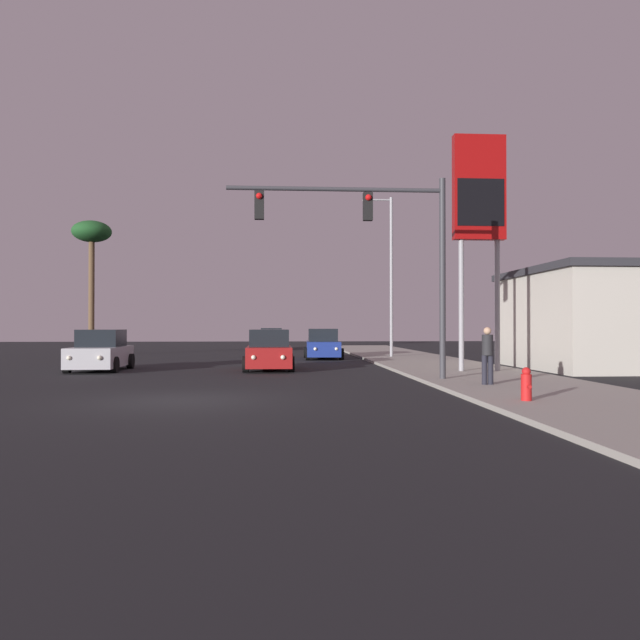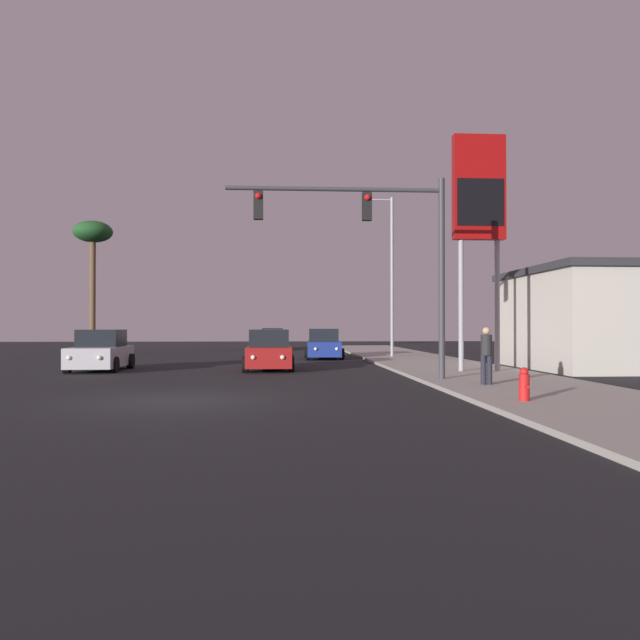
# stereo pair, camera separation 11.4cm
# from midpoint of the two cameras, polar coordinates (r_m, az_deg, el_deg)

# --- Properties ---
(ground_plane) EXTENTS (120.00, 120.00, 0.00)m
(ground_plane) POSITION_cam_midpoint_polar(r_m,az_deg,el_deg) (15.74, -12.93, -7.17)
(ground_plane) COLOR black
(sidewalk_right) EXTENTS (5.00, 60.00, 0.12)m
(sidewalk_right) POSITION_cam_midpoint_polar(r_m,az_deg,el_deg) (26.44, 11.67, -4.37)
(sidewalk_right) COLOR #9E998E
(sidewalk_right) RESTS_ON ground
(car_black) EXTENTS (2.04, 4.31, 1.68)m
(car_black) POSITION_cam_midpoint_polar(r_m,az_deg,el_deg) (48.80, -4.54, -1.82)
(car_black) COLOR black
(car_black) RESTS_ON ground
(car_red) EXTENTS (2.04, 4.32, 1.68)m
(car_red) POSITION_cam_midpoint_polar(r_m,az_deg,el_deg) (26.01, -4.80, -2.90)
(car_red) COLOR maroon
(car_red) RESTS_ON ground
(car_silver) EXTENTS (2.04, 4.33, 1.68)m
(car_silver) POSITION_cam_midpoint_polar(r_m,az_deg,el_deg) (27.04, -19.53, -2.78)
(car_silver) COLOR #B7B7BC
(car_silver) RESTS_ON ground
(car_blue) EXTENTS (2.04, 4.34, 1.68)m
(car_blue) POSITION_cam_midpoint_polar(r_m,az_deg,el_deg) (34.85, 0.17, -2.32)
(car_blue) COLOR navy
(car_blue) RESTS_ON ground
(traffic_light_mast) EXTENTS (7.07, 0.36, 6.50)m
(traffic_light_mast) POSITION_cam_midpoint_polar(r_m,az_deg,el_deg) (20.35, 5.47, 7.62)
(traffic_light_mast) COLOR #38383D
(traffic_light_mast) RESTS_ON sidewalk_right
(street_lamp) EXTENTS (1.74, 0.24, 9.00)m
(street_lamp) POSITION_cam_midpoint_polar(r_m,az_deg,el_deg) (35.54, 6.24, 4.75)
(street_lamp) COLOR #99999E
(street_lamp) RESTS_ON sidewalk_right
(gas_station_sign) EXTENTS (2.00, 0.42, 9.00)m
(gas_station_sign) POSITION_cam_midpoint_polar(r_m,az_deg,el_deg) (24.96, 14.21, 10.53)
(gas_station_sign) COLOR #99999E
(gas_station_sign) RESTS_ON sidewalk_right
(fire_hydrant) EXTENTS (0.24, 0.34, 0.76)m
(fire_hydrant) POSITION_cam_midpoint_polar(r_m,az_deg,el_deg) (15.00, 18.14, -5.62)
(fire_hydrant) COLOR red
(fire_hydrant) RESTS_ON sidewalk_right
(pedestrian_on_sidewalk) EXTENTS (0.34, 0.32, 1.67)m
(pedestrian_on_sidewalk) POSITION_cam_midpoint_polar(r_m,az_deg,el_deg) (18.76, 14.90, -2.94)
(pedestrian_on_sidewalk) COLOR #23232D
(pedestrian_on_sidewalk) RESTS_ON sidewalk_right
(palm_tree_mid) EXTENTS (2.40, 2.40, 8.37)m
(palm_tree_mid) POSITION_cam_midpoint_polar(r_m,az_deg,el_deg) (41.50, -20.23, 6.99)
(palm_tree_mid) COLOR brown
(palm_tree_mid) RESTS_ON ground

